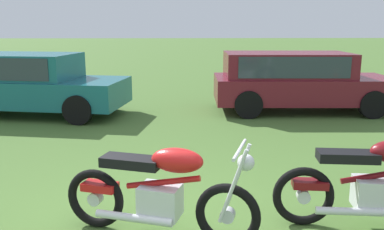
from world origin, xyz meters
TOP-DOWN VIEW (x-y plane):
  - motorcycle_red at (0.06, 0.07)m, footprint 1.97×0.91m
  - motorcycle_maroon at (2.28, 0.20)m, footprint 2.04×0.64m
  - car_teal at (-3.31, 5.97)m, footprint 4.64×2.46m
  - car_burgundy at (3.04, 6.18)m, footprint 4.27×1.96m

SIDE VIEW (x-z plane):
  - motorcycle_red at x=0.06m, z-range -0.03..0.99m
  - motorcycle_maroon at x=2.28m, z-range -0.02..0.99m
  - car_teal at x=-3.31m, z-range 0.08..1.51m
  - car_burgundy at x=3.04m, z-range 0.12..1.55m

